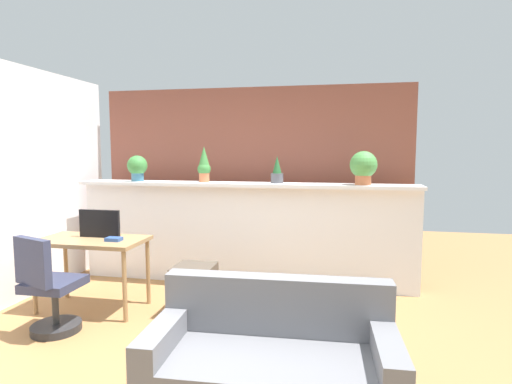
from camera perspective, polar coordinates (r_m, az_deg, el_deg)
ground_plane at (r=3.55m, az=-9.69°, el=-22.30°), size 12.00×12.00×0.00m
divider_wall at (r=5.16m, az=-1.79°, el=-5.97°), size 4.17×0.16×1.23m
plant_shelf at (r=5.03m, az=-1.91°, el=1.05°), size 4.17×0.38×0.04m
brick_wall_behind at (r=5.65m, az=-0.43°, el=1.58°), size 4.17×0.10×2.50m
potted_plant_0 at (r=5.50m, az=-16.04°, el=3.33°), size 0.25×0.25×0.33m
potted_plant_1 at (r=5.19m, az=-7.17°, el=3.73°), size 0.16×0.16×0.44m
potted_plant_2 at (r=4.98m, az=2.92°, el=2.82°), size 0.15×0.15×0.33m
potted_plant_3 at (r=4.88m, az=14.59°, el=3.43°), size 0.31×0.31×0.39m
desk at (r=4.67m, az=-21.69°, el=-7.01°), size 1.10×0.60×0.75m
tv_monitor at (r=4.66m, az=-20.76°, el=-4.10°), size 0.45×0.04×0.29m
office_chair at (r=4.27m, az=-26.66°, el=-12.23°), size 0.50×0.50×0.91m
side_cube_shelf at (r=4.36m, az=-8.54°, el=-13.22°), size 0.40×0.41×0.50m
book_on_desk at (r=4.45m, az=-19.01°, el=-6.16°), size 0.15×0.11×0.04m
couch at (r=2.88m, az=2.24°, el=-22.94°), size 1.59×0.82×0.80m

